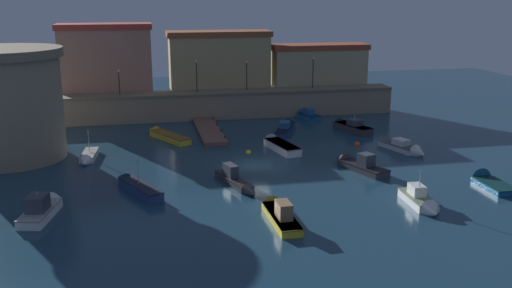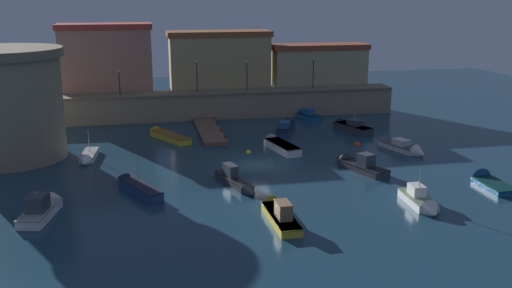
{
  "view_description": "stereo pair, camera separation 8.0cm",
  "coord_description": "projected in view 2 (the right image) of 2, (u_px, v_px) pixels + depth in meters",
  "views": [
    {
      "loc": [
        -9.95,
        -48.09,
        15.02
      ],
      "look_at": [
        0.0,
        0.05,
        1.98
      ],
      "focal_mm": 40.17,
      "sensor_mm": 36.0,
      "label": 1
    },
    {
      "loc": [
        -9.87,
        -48.11,
        15.02
      ],
      "look_at": [
        0.0,
        0.05,
        1.98
      ],
      "focal_mm": 40.17,
      "sensor_mm": 36.0,
      "label": 2
    }
  ],
  "objects": [
    {
      "name": "moored_boat_1",
      "position": [
        422.0,
        202.0,
        41.18
      ],
      "size": [
        1.74,
        5.01,
        3.04
      ],
      "rotation": [
        0.0,
        0.0,
        -1.62
      ],
      "color": "white",
      "rests_on": "ground"
    },
    {
      "name": "moored_boat_2",
      "position": [
        278.0,
        212.0,
        39.35
      ],
      "size": [
        1.6,
        6.9,
        2.05
      ],
      "rotation": [
        0.0,
        0.0,
        1.59
      ],
      "color": "gold",
      "rests_on": "ground"
    },
    {
      "name": "mooring_buoy_0",
      "position": [
        357.0,
        145.0,
        58.21
      ],
      "size": [
        0.67,
        0.67,
        0.67
      ],
      "primitive_type": "sphere",
      "color": "#EA4C19",
      "rests_on": "ground"
    },
    {
      "name": "ground_plane",
      "position": [
        256.0,
        165.0,
        51.32
      ],
      "size": [
        115.8,
        115.8,
        0.0
      ],
      "primitive_type": "plane",
      "color": "#19384C"
    },
    {
      "name": "moored_boat_0",
      "position": [
        278.0,
        144.0,
        56.88
      ],
      "size": [
        2.98,
        6.9,
        1.52
      ],
      "rotation": [
        0.0,
        0.0,
        1.79
      ],
      "color": "white",
      "rests_on": "ground"
    },
    {
      "name": "moored_boat_3",
      "position": [
        349.0,
        126.0,
        64.34
      ],
      "size": [
        3.53,
        6.41,
        2.32
      ],
      "rotation": [
        0.0,
        0.0,
        1.91
      ],
      "color": "#333338",
      "rests_on": "ground"
    },
    {
      "name": "moored_boat_10",
      "position": [
        44.0,
        207.0,
        39.97
      ],
      "size": [
        2.74,
        5.94,
        2.44
      ],
      "rotation": [
        0.0,
        0.0,
        1.37
      ],
      "color": "white",
      "rests_on": "ground"
    },
    {
      "name": "quay_lamp_3",
      "position": [
        313.0,
        68.0,
        71.87
      ],
      "size": [
        0.32,
        0.32,
        3.89
      ],
      "color": "black",
      "rests_on": "quay_wall"
    },
    {
      "name": "moored_boat_5",
      "position": [
        356.0,
        164.0,
        50.4
      ],
      "size": [
        3.67,
        6.32,
        2.14
      ],
      "rotation": [
        0.0,
        0.0,
        1.92
      ],
      "color": "#333338",
      "rests_on": "ground"
    },
    {
      "name": "moored_boat_12",
      "position": [
        406.0,
        148.0,
        55.55
      ],
      "size": [
        3.21,
        5.92,
        1.59
      ],
      "rotation": [
        0.0,
        0.0,
        -1.26
      ],
      "color": "silver",
      "rests_on": "ground"
    },
    {
      "name": "quay_lamp_2",
      "position": [
        247.0,
        71.0,
        70.25
      ],
      "size": [
        0.32,
        0.32,
        3.65
      ],
      "color": "black",
      "rests_on": "quay_wall"
    },
    {
      "name": "quay_lamp_0",
      "position": [
        119.0,
        78.0,
        67.38
      ],
      "size": [
        0.32,
        0.32,
        2.93
      ],
      "color": "black",
      "rests_on": "quay_wall"
    },
    {
      "name": "moored_boat_8",
      "position": [
        306.0,
        115.0,
        70.56
      ],
      "size": [
        2.87,
        4.32,
        1.65
      ],
      "rotation": [
        0.0,
        0.0,
        1.97
      ],
      "color": "#195689",
      "rests_on": "ground"
    },
    {
      "name": "mooring_buoy_1",
      "position": [
        248.0,
        153.0,
        55.44
      ],
      "size": [
        0.53,
        0.53,
        0.53
      ],
      "primitive_type": "sphere",
      "color": "yellow",
      "rests_on": "ground"
    },
    {
      "name": "pier_dock",
      "position": [
        209.0,
        131.0,
        63.31
      ],
      "size": [
        2.45,
        12.09,
        0.7
      ],
      "color": "brown",
      "rests_on": "ground"
    },
    {
      "name": "moored_boat_13",
      "position": [
        136.0,
        186.0,
        44.65
      ],
      "size": [
        4.0,
        6.72,
        3.06
      ],
      "rotation": [
        0.0,
        0.0,
        2.01
      ],
      "color": "navy",
      "rests_on": "ground"
    },
    {
      "name": "moored_boat_6",
      "position": [
        238.0,
        182.0,
        45.7
      ],
      "size": [
        2.81,
        6.6,
        1.75
      ],
      "rotation": [
        0.0,
        0.0,
        -1.3
      ],
      "color": "#333338",
      "rests_on": "ground"
    },
    {
      "name": "moored_boat_4",
      "position": [
        165.0,
        135.0,
        60.69
      ],
      "size": [
        4.74,
        7.14,
        1.33
      ],
      "rotation": [
        0.0,
        0.0,
        2.07
      ],
      "color": "gold",
      "rests_on": "ground"
    },
    {
      "name": "quay_lamp_1",
      "position": [
        197.0,
        71.0,
        69.02
      ],
      "size": [
        0.32,
        0.32,
        3.88
      ],
      "color": "black",
      "rests_on": "quay_wall"
    },
    {
      "name": "moored_boat_11",
      "position": [
        487.0,
        181.0,
        46.2
      ],
      "size": [
        1.92,
        4.95,
        1.72
      ],
      "rotation": [
        0.0,
        0.0,
        1.55
      ],
      "color": "#195689",
      "rests_on": "ground"
    },
    {
      "name": "moored_boat_7",
      "position": [
        286.0,
        127.0,
        64.09
      ],
      "size": [
        4.14,
        7.32,
        1.63
      ],
      "rotation": [
        0.0,
        0.0,
        1.17
      ],
      "color": "navy",
      "rests_on": "ground"
    },
    {
      "name": "moored_boat_9",
      "position": [
        88.0,
        157.0,
        52.82
      ],
      "size": [
        1.66,
        5.11,
        2.92
      ],
      "rotation": [
        0.0,
        0.0,
        -1.66
      ],
      "color": "white",
      "rests_on": "ground"
    },
    {
      "name": "quay_wall",
      "position": [
        222.0,
        104.0,
        70.68
      ],
      "size": [
        43.35,
        3.5,
        3.31
      ],
      "color": "gray",
      "rests_on": "ground"
    },
    {
      "name": "old_town_backdrop",
      "position": [
        206.0,
        60.0,
        72.64
      ],
      "size": [
        39.29,
        4.56,
        8.33
      ],
      "color": "#AA7560",
      "rests_on": "ground"
    },
    {
      "name": "fortress_tower",
      "position": [
        6.0,
        104.0,
        52.29
      ],
      "size": [
        10.72,
        10.72,
        10.23
      ],
      "color": "gray",
      "rests_on": "ground"
    }
  ]
}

